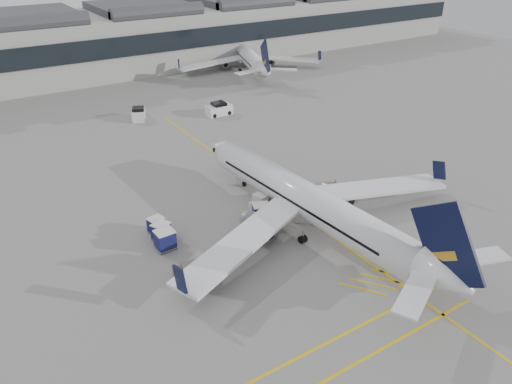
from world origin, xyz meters
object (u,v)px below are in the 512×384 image
belt_loader (268,200)px  ramp_agent_a (281,215)px  ramp_agent_b (277,218)px  airliner_main (310,203)px  pushback_tug (191,273)px  baggage_cart_a (261,212)px

belt_loader → ramp_agent_a: size_ratio=3.23×
belt_loader → ramp_agent_b: belt_loader is taller
airliner_main → ramp_agent_a: size_ratio=21.69×
airliner_main → ramp_agent_b: airliner_main is taller
belt_loader → ramp_agent_a: 3.63m
airliner_main → ramp_agent_b: size_ratio=18.09×
ramp_agent_a → ramp_agent_b: ramp_agent_b is taller
ramp_agent_b → ramp_agent_a: bearing=-175.9°
ramp_agent_b → airliner_main: bearing=124.0°
airliner_main → ramp_agent_a: (-1.75, 2.16, -1.94)m
pushback_tug → ramp_agent_b: bearing=28.0°
ramp_agent_b → pushback_tug: (-10.71, -3.02, -0.29)m
airliner_main → pushback_tug: (-13.26, -1.24, -2.07)m
airliner_main → belt_loader: (-0.97, 5.70, -2.14)m
ramp_agent_a → ramp_agent_b: (-0.80, -0.38, 0.16)m
airliner_main → pushback_tug: bearing=-178.4°
airliner_main → belt_loader: airliner_main is taller
belt_loader → ramp_agent_a: (-0.78, -3.54, 0.20)m
belt_loader → ramp_agent_b: size_ratio=2.70×
baggage_cart_a → ramp_agent_a: 2.05m
airliner_main → ramp_agent_b: (-2.55, 1.79, -1.78)m
belt_loader → pushback_tug: belt_loader is taller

